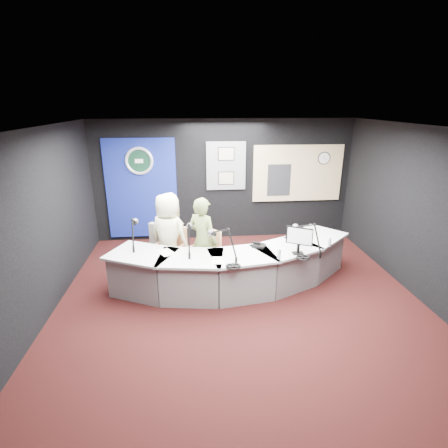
{
  "coord_description": "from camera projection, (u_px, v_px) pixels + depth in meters",
  "views": [
    {
      "loc": [
        -0.74,
        -5.0,
        3.14
      ],
      "look_at": [
        -0.2,
        0.8,
        1.1
      ],
      "focal_mm": 28.0,
      "sensor_mm": 36.0,
      "label": 1
    }
  ],
  "objects": [
    {
      "name": "ground",
      "position": [
        240.0,
        302.0,
        5.8
      ],
      "size": [
        6.0,
        6.0,
        0.0
      ],
      "primitive_type": "plane",
      "color": "black",
      "rests_on": "ground"
    },
    {
      "name": "ceiling",
      "position": [
        244.0,
        128.0,
        4.88
      ],
      "size": [
        6.0,
        6.0,
        0.02
      ],
      "primitive_type": "cube",
      "color": "silver",
      "rests_on": "ground"
    },
    {
      "name": "wall_back",
      "position": [
        224.0,
        181.0,
        8.16
      ],
      "size": [
        6.0,
        0.02,
        2.8
      ],
      "primitive_type": "cube",
      "color": "black",
      "rests_on": "ground"
    },
    {
      "name": "wall_front",
      "position": [
        300.0,
        357.0,
        2.52
      ],
      "size": [
        6.0,
        0.02,
        2.8
      ],
      "primitive_type": "cube",
      "color": "black",
      "rests_on": "ground"
    },
    {
      "name": "wall_left",
      "position": [
        38.0,
        229.0,
        5.08
      ],
      "size": [
        0.02,
        6.0,
        2.8
      ],
      "primitive_type": "cube",
      "color": "black",
      "rests_on": "ground"
    },
    {
      "name": "wall_right",
      "position": [
        427.0,
        217.0,
        5.6
      ],
      "size": [
        0.02,
        6.0,
        2.8
      ],
      "primitive_type": "cube",
      "color": "black",
      "rests_on": "ground"
    },
    {
      "name": "broadcast_desk",
      "position": [
        234.0,
        267.0,
        6.19
      ],
      "size": [
        4.5,
        1.9,
        0.75
      ],
      "primitive_type": null,
      "color": "#B5B8BA",
      "rests_on": "ground"
    },
    {
      "name": "backdrop_panel",
      "position": [
        142.0,
        189.0,
        8.01
      ],
      "size": [
        1.6,
        0.05,
        2.3
      ],
      "primitive_type": "cube",
      "color": "navy",
      "rests_on": "wall_back"
    },
    {
      "name": "agency_seal",
      "position": [
        139.0,
        161.0,
        7.76
      ],
      "size": [
        0.63,
        0.07,
        0.63
      ],
      "primitive_type": "torus",
      "rotation": [
        1.57,
        0.0,
        0.0
      ],
      "color": "silver",
      "rests_on": "backdrop_panel"
    },
    {
      "name": "seal_center",
      "position": [
        139.0,
        161.0,
        7.77
      ],
      "size": [
        0.48,
        0.01,
        0.48
      ],
      "primitive_type": "cylinder",
      "rotation": [
        1.57,
        0.0,
        0.0
      ],
      "color": "black",
      "rests_on": "backdrop_panel"
    },
    {
      "name": "pinboard",
      "position": [
        226.0,
        166.0,
        8.02
      ],
      "size": [
        0.9,
        0.04,
        1.1
      ],
      "primitive_type": "cube",
      "color": "slate",
      "rests_on": "wall_back"
    },
    {
      "name": "framed_photo_upper",
      "position": [
        226.0,
        154.0,
        7.9
      ],
      "size": [
        0.34,
        0.02,
        0.27
      ],
      "primitive_type": "cube",
      "color": "gray",
      "rests_on": "pinboard"
    },
    {
      "name": "framed_photo_lower",
      "position": [
        226.0,
        178.0,
        8.08
      ],
      "size": [
        0.34,
        0.02,
        0.27
      ],
      "primitive_type": "cube",
      "color": "gray",
      "rests_on": "pinboard"
    },
    {
      "name": "booth_window_frame",
      "position": [
        298.0,
        173.0,
        8.24
      ],
      "size": [
        2.12,
        0.06,
        1.32
      ],
      "primitive_type": "cube",
      "color": "tan",
      "rests_on": "wall_back"
    },
    {
      "name": "booth_glow",
      "position": [
        298.0,
        173.0,
        8.23
      ],
      "size": [
        2.0,
        0.02,
        1.2
      ],
      "primitive_type": "cube",
      "color": "beige",
      "rests_on": "booth_window_frame"
    },
    {
      "name": "equipment_rack",
      "position": [
        279.0,
        180.0,
        8.22
      ],
      "size": [
        0.55,
        0.02,
        0.75
      ],
      "primitive_type": "cube",
      "color": "black",
      "rests_on": "booth_window_frame"
    },
    {
      "name": "wall_clock",
      "position": [
        324.0,
        158.0,
        8.14
      ],
      "size": [
        0.28,
        0.01,
        0.28
      ],
      "primitive_type": "cylinder",
      "rotation": [
        1.57,
        0.0,
        0.0
      ],
      "color": "white",
      "rests_on": "booth_window_frame"
    },
    {
      "name": "armchair_left",
      "position": [
        170.0,
        253.0,
        6.52
      ],
      "size": [
        0.74,
        0.74,
        0.95
      ],
      "primitive_type": null,
      "rotation": [
        0.0,
        0.0,
        -0.6
      ],
      "color": "tan",
      "rests_on": "ground"
    },
    {
      "name": "armchair_right",
      "position": [
        203.0,
        255.0,
        6.33
      ],
      "size": [
        0.82,
        0.82,
        1.03
      ],
      "primitive_type": null,
      "rotation": [
        0.0,
        0.0,
        -0.85
      ],
      "color": "tan",
      "rests_on": "ground"
    },
    {
      "name": "draped_jacket",
      "position": [
        161.0,
        242.0,
        6.65
      ],
      "size": [
        0.47,
        0.36,
        0.7
      ],
      "primitive_type": "cube",
      "rotation": [
        0.0,
        0.0,
        -0.6
      ],
      "color": "slate",
      "rests_on": "armchair_left"
    },
    {
      "name": "person_man",
      "position": [
        169.0,
        236.0,
        6.4
      ],
      "size": [
        0.95,
        0.86,
        1.62
      ],
      "primitive_type": "imported",
      "rotation": [
        0.0,
        0.0,
        2.59
      ],
      "color": "beige",
      "rests_on": "ground"
    },
    {
      "name": "person_woman",
      "position": [
        203.0,
        241.0,
        6.24
      ],
      "size": [
        0.69,
        0.66,
        1.59
      ],
      "primitive_type": "imported",
      "rotation": [
        0.0,
        0.0,
        2.48
      ],
      "color": "olive",
      "rests_on": "ground"
    },
    {
      "name": "computer_monitor",
      "position": [
        299.0,
        236.0,
        5.71
      ],
      "size": [
        0.42,
        0.25,
        0.32
      ],
      "primitive_type": "cube",
      "rotation": [
        0.0,
        0.0,
        -0.52
      ],
      "color": "black",
      "rests_on": "broadcast_desk"
    },
    {
      "name": "desk_phone",
      "position": [
        259.0,
        246.0,
        6.07
      ],
      "size": [
        0.26,
        0.24,
        0.05
      ],
      "primitive_type": "cube",
      "rotation": [
        0.0,
        0.0,
        -0.51
      ],
      "color": "black",
      "rests_on": "broadcast_desk"
    },
    {
      "name": "headphones_near",
      "position": [
        303.0,
        257.0,
        5.65
      ],
      "size": [
        0.24,
        0.24,
        0.04
      ],
      "primitive_type": "torus",
      "color": "black",
      "rests_on": "broadcast_desk"
    },
    {
      "name": "headphones_far",
      "position": [
        233.0,
        266.0,
        5.35
      ],
      "size": [
        0.23,
        0.23,
        0.04
      ],
      "primitive_type": "torus",
      "color": "black",
      "rests_on": "broadcast_desk"
    },
    {
      "name": "paper_stack",
      "position": [
        166.0,
        252.0,
        5.86
      ],
      "size": [
        0.34,
        0.37,
        0.0
      ],
      "primitive_type": "cube",
      "rotation": [
        0.0,
        0.0,
        0.56
      ],
      "color": "white",
      "rests_on": "broadcast_desk"
    },
    {
      "name": "notepad",
      "position": [
        217.0,
        260.0,
        5.57
      ],
      "size": [
        0.22,
        0.29,
        0.0
      ],
      "primitive_type": "cube",
      "rotation": [
        0.0,
        0.0,
        -0.11
      ],
      "color": "white",
      "rests_on": "broadcast_desk"
    },
    {
      "name": "boom_mic_a",
      "position": [
        134.0,
        229.0,
        6.06
      ],
      "size": [
        0.16,
        0.74,
        0.6
      ],
      "primitive_type": null,
      "color": "black",
      "rests_on": "broadcast_desk"
    },
    {
      "name": "boom_mic_b",
      "position": [
        189.0,
        235.0,
        5.82
      ],
      "size": [
        0.16,
        0.74,
        0.6
      ],
      "primitive_type": null,
      "color": "black",
      "rests_on": "broadcast_desk"
    },
    {
      "name": "boom_mic_c",
      "position": [
        223.0,
        240.0,
        5.59
      ],
      "size": [
        0.49,
        0.62,
        0.6
      ],
      "primitive_type": null,
      "color": "black",
      "rests_on": "broadcast_desk"
    },
    {
      "name": "boom_mic_d",
      "position": [
        308.0,
        235.0,
        5.81
      ],
      "size": [
        0.39,
        0.68,
        0.6
      ],
      "primitive_type": null,
      "color": "black",
      "rests_on": "broadcast_desk"
    },
    {
      "name": "water_bottles",
      "position": [
        304.0,
        246.0,
        5.89
      ],
      "size": [
        1.06,
        0.58,
        0.18
      ],
      "primitive_type": null,
      "color": "silver",
      "rests_on": "broadcast_desk"
    }
  ]
}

